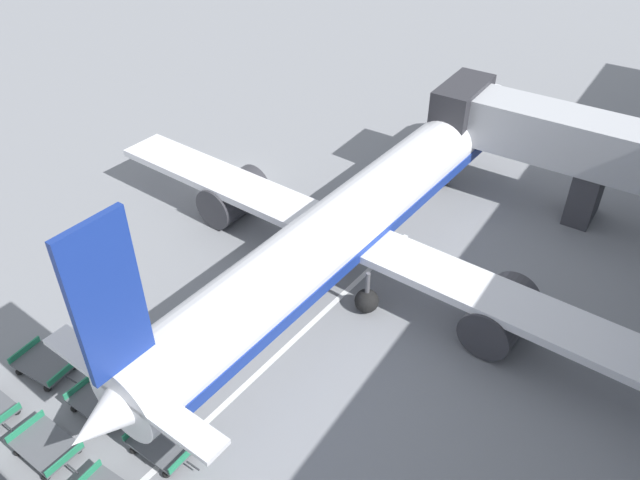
{
  "coord_description": "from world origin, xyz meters",
  "views": [
    {
      "loc": [
        25.09,
        -27.51,
        22.89
      ],
      "look_at": [
        10.65,
        -5.37,
        2.95
      ],
      "focal_mm": 35.0,
      "sensor_mm": 36.0,
      "label": 1
    }
  ],
  "objects_px": {
    "airplane": "(355,220)",
    "baggage_dolly_row_mid_b_col_b": "(101,403)",
    "baggage_dolly_row_mid_a_col_b": "(46,446)",
    "baggage_dolly_row_mid_b_col_a": "(45,365)",
    "baggage_dolly_row_mid_b_col_c": "(163,444)"
  },
  "relations": [
    {
      "from": "baggage_dolly_row_mid_b_col_b",
      "to": "baggage_dolly_row_mid_a_col_b",
      "type": "bearing_deg",
      "value": -93.58
    },
    {
      "from": "airplane",
      "to": "baggage_dolly_row_mid_b_col_a",
      "type": "distance_m",
      "value": 17.19
    },
    {
      "from": "baggage_dolly_row_mid_a_col_b",
      "to": "baggage_dolly_row_mid_b_col_a",
      "type": "bearing_deg",
      "value": 143.11
    },
    {
      "from": "airplane",
      "to": "baggage_dolly_row_mid_b_col_c",
      "type": "relative_size",
      "value": 10.6
    },
    {
      "from": "baggage_dolly_row_mid_a_col_b",
      "to": "baggage_dolly_row_mid_b_col_a",
      "type": "xyz_separation_m",
      "value": [
        -3.8,
        2.85,
        0.0
      ]
    },
    {
      "from": "baggage_dolly_row_mid_a_col_b",
      "to": "airplane",
      "type": "bearing_deg",
      "value": 76.38
    },
    {
      "from": "baggage_dolly_row_mid_b_col_a",
      "to": "baggage_dolly_row_mid_b_col_c",
      "type": "height_order",
      "value": "same"
    },
    {
      "from": "airplane",
      "to": "baggage_dolly_row_mid_b_col_c",
      "type": "height_order",
      "value": "airplane"
    },
    {
      "from": "baggage_dolly_row_mid_b_col_a",
      "to": "baggage_dolly_row_mid_b_col_c",
      "type": "relative_size",
      "value": 1.0
    },
    {
      "from": "baggage_dolly_row_mid_b_col_b",
      "to": "baggage_dolly_row_mid_b_col_c",
      "type": "distance_m",
      "value": 3.79
    },
    {
      "from": "baggage_dolly_row_mid_b_col_b",
      "to": "baggage_dolly_row_mid_b_col_c",
      "type": "xyz_separation_m",
      "value": [
        3.79,
        -0.05,
        0.0
      ]
    },
    {
      "from": "airplane",
      "to": "baggage_dolly_row_mid_b_col_b",
      "type": "distance_m",
      "value": 15.78
    },
    {
      "from": "airplane",
      "to": "baggage_dolly_row_mid_b_col_b",
      "type": "bearing_deg",
      "value": -105.41
    },
    {
      "from": "baggage_dolly_row_mid_a_col_b",
      "to": "baggage_dolly_row_mid_b_col_b",
      "type": "relative_size",
      "value": 1.0
    },
    {
      "from": "baggage_dolly_row_mid_b_col_c",
      "to": "baggage_dolly_row_mid_b_col_b",
      "type": "bearing_deg",
      "value": 179.3
    }
  ]
}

